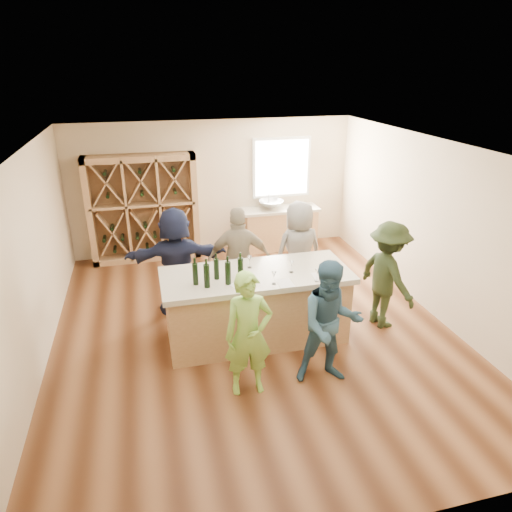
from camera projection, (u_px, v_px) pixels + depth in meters
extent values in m
cube|color=brown|center=(253.00, 331.00, 7.19)|extent=(6.00, 7.00, 0.10)
cube|color=white|center=(252.00, 145.00, 6.06)|extent=(6.00, 7.00, 0.10)
cube|color=beige|center=(213.00, 187.00, 9.79)|extent=(6.00, 0.10, 2.80)
cube|color=beige|center=(364.00, 414.00, 3.46)|extent=(6.00, 0.10, 2.80)
cube|color=beige|center=(26.00, 267.00, 5.94)|extent=(0.10, 7.00, 2.80)
cube|color=beige|center=(437.00, 229.00, 7.31)|extent=(0.10, 7.00, 2.80)
cube|color=white|center=(281.00, 168.00, 9.92)|extent=(1.30, 0.06, 1.30)
cube|color=white|center=(282.00, 168.00, 9.89)|extent=(1.18, 0.01, 1.18)
cube|color=tan|center=(143.00, 209.00, 9.32)|extent=(2.20, 0.45, 2.20)
cube|color=tan|center=(279.00, 229.00, 10.18)|extent=(1.60, 0.58, 0.86)
cube|color=#BBB199|center=(280.00, 209.00, 10.00)|extent=(1.70, 0.62, 0.06)
imported|color=silver|center=(271.00, 205.00, 9.90)|extent=(0.54, 0.54, 0.19)
cylinder|color=silver|center=(269.00, 200.00, 10.04)|extent=(0.02, 0.02, 0.30)
cube|color=tan|center=(256.00, 308.00, 6.76)|extent=(2.60, 1.00, 1.00)
cube|color=#BBB199|center=(256.00, 275.00, 6.55)|extent=(2.72, 1.12, 0.08)
cylinder|color=black|center=(195.00, 274.00, 6.14)|extent=(0.08, 0.08, 0.31)
cylinder|color=black|center=(207.00, 276.00, 6.06)|extent=(0.10, 0.10, 0.33)
cylinder|color=black|center=(216.00, 269.00, 6.30)|extent=(0.10, 0.10, 0.30)
cylinder|color=black|center=(228.00, 273.00, 6.14)|extent=(0.08, 0.08, 0.33)
cylinder|color=black|center=(240.00, 269.00, 6.27)|extent=(0.10, 0.10, 0.32)
cone|color=white|center=(244.00, 284.00, 5.99)|extent=(0.10, 0.10, 0.20)
cone|color=white|center=(274.00, 278.00, 6.17)|extent=(0.08, 0.08, 0.18)
cone|color=white|center=(317.00, 276.00, 6.26)|extent=(0.08, 0.08, 0.17)
cone|color=white|center=(291.00, 267.00, 6.52)|extent=(0.07, 0.07, 0.17)
cone|color=white|center=(329.00, 268.00, 6.47)|extent=(0.08, 0.08, 0.18)
cube|color=white|center=(242.00, 286.00, 6.15)|extent=(0.33, 0.37, 0.00)
cube|color=white|center=(285.00, 283.00, 6.23)|extent=(0.21, 0.28, 0.00)
cube|color=white|center=(320.00, 277.00, 6.42)|extent=(0.24, 0.30, 0.00)
imported|color=#8CC64C|center=(248.00, 335.00, 5.53)|extent=(0.61, 0.45, 1.64)
imported|color=#335972|center=(330.00, 324.00, 5.72)|extent=(0.87, 0.57, 1.68)
imported|color=#263319|center=(387.00, 275.00, 6.99)|extent=(0.73, 1.19, 1.71)
imported|color=gray|center=(239.00, 260.00, 7.44)|extent=(1.12, 0.71, 1.78)
imported|color=slate|center=(299.00, 252.00, 7.79)|extent=(0.93, 0.67, 1.76)
imported|color=#191E38|center=(176.00, 261.00, 7.38)|extent=(1.70, 0.70, 1.80)
cone|color=white|center=(250.00, 262.00, 6.67)|extent=(0.07, 0.07, 0.18)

